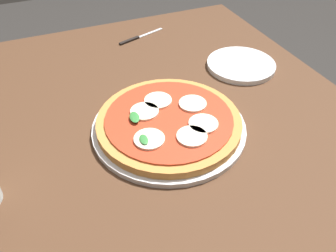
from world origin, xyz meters
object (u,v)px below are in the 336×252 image
(serving_tray, at_px, (168,127))
(knife, at_px, (136,38))
(dining_table, at_px, (165,157))
(pizza, at_px, (167,122))
(plate_white, at_px, (241,65))

(serving_tray, height_order, knife, serving_tray)
(knife, bearing_deg, dining_table, 169.81)
(pizza, height_order, knife, pizza)
(plate_white, xyz_separation_m, knife, (0.28, 0.21, -0.00))
(plate_white, distance_m, knife, 0.35)
(dining_table, relative_size, knife, 6.85)
(pizza, bearing_deg, knife, -10.15)
(pizza, bearing_deg, serving_tray, -72.30)
(serving_tray, xyz_separation_m, plate_white, (0.17, -0.29, 0.00))
(dining_table, relative_size, serving_tray, 3.34)
(serving_tray, height_order, pizza, pizza)
(pizza, relative_size, plate_white, 1.67)
(serving_tray, relative_size, plate_white, 1.79)
(serving_tray, bearing_deg, dining_table, -5.73)
(dining_table, xyz_separation_m, pizza, (-0.02, 0.00, 0.13))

